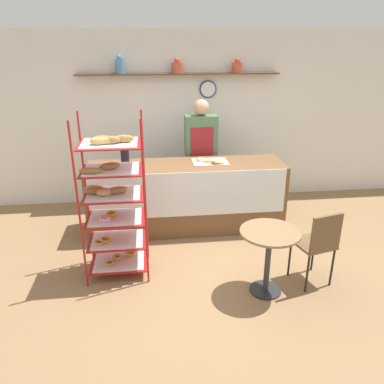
# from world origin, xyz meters

# --- Properties ---
(ground_plane) EXTENTS (14.00, 14.00, 0.00)m
(ground_plane) POSITION_xyz_m (0.00, 0.00, 0.00)
(ground_plane) COLOR olive
(back_wall) EXTENTS (10.00, 0.30, 2.70)m
(back_wall) POSITION_xyz_m (0.00, 2.19, 1.36)
(back_wall) COLOR white
(back_wall) RESTS_ON ground_plane
(display_counter) EXTENTS (2.71, 0.72, 0.96)m
(display_counter) POSITION_xyz_m (0.00, 1.04, 0.48)
(display_counter) COLOR brown
(display_counter) RESTS_ON ground_plane
(pastry_rack) EXTENTS (0.69, 0.54, 1.83)m
(pastry_rack) POSITION_xyz_m (-0.92, -0.01, 0.93)
(pastry_rack) COLOR #A51919
(pastry_rack) RESTS_ON ground_plane
(person_worker) EXTENTS (0.48, 0.23, 1.75)m
(person_worker) POSITION_xyz_m (0.28, 1.61, 0.96)
(person_worker) COLOR #282833
(person_worker) RESTS_ON ground_plane
(cafe_table) EXTENTS (0.62, 0.62, 0.72)m
(cafe_table) POSITION_xyz_m (0.69, -0.58, 0.54)
(cafe_table) COLOR #262628
(cafe_table) RESTS_ON ground_plane
(cafe_chair) EXTENTS (0.46, 0.46, 0.88)m
(cafe_chair) POSITION_xyz_m (1.25, -0.52, 0.54)
(cafe_chair) COLOR black
(cafe_chair) RESTS_ON ground_plane
(coffee_carafe) EXTENTS (0.11, 0.11, 0.31)m
(coffee_carafe) POSITION_xyz_m (-0.82, 1.04, 1.11)
(coffee_carafe) COLOR black
(coffee_carafe) RESTS_ON display_counter
(donut_tray_counter) EXTENTS (0.48, 0.35, 0.05)m
(donut_tray_counter) POSITION_xyz_m (0.34, 1.07, 0.97)
(donut_tray_counter) COLOR silver
(donut_tray_counter) RESTS_ON display_counter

